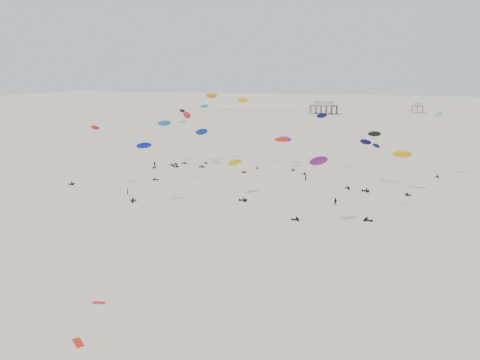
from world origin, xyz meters
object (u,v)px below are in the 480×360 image
(pavilion_small, at_px, (417,108))
(spectator_0, at_px, (128,195))
(pavilion_main, at_px, (324,108))
(rig_4, at_px, (140,163))
(rig_0, at_px, (367,149))
(rig_9, at_px, (366,156))

(pavilion_small, relative_size, spectator_0, 4.12)
(pavilion_main, relative_size, rig_4, 1.39)
(rig_0, distance_m, rig_9, 2.18)
(rig_0, bearing_deg, rig_4, 5.02)
(pavilion_main, xyz_separation_m, rig_4, (-16.28, -262.37, 5.43))
(rig_9, bearing_deg, spectator_0, 129.69)
(pavilion_main, distance_m, rig_9, 232.02)
(pavilion_main, xyz_separation_m, rig_0, (38.36, -228.55, 6.39))
(pavilion_small, xyz_separation_m, rig_0, (-31.64, -258.55, 7.13))
(rig_0, bearing_deg, pavilion_small, -123.71)
(pavilion_small, bearing_deg, rig_0, -96.98)
(rig_0, bearing_deg, rig_9, 19.11)
(pavilion_small, height_order, rig_4, rig_4)
(pavilion_small, relative_size, rig_4, 0.59)
(pavilion_small, xyz_separation_m, spectator_0, (-92.24, -289.11, -3.49))
(pavilion_main, xyz_separation_m, pavilion_small, (70.00, 30.00, -0.74))
(spectator_0, bearing_deg, rig_4, -150.48)
(rig_9, height_order, spectator_0, rig_9)
(rig_4, bearing_deg, rig_9, -165.89)
(pavilion_main, relative_size, rig_0, 1.20)
(rig_4, xyz_separation_m, spectator_0, (-5.96, 3.26, -9.65))
(pavilion_main, xyz_separation_m, spectator_0, (-22.24, -259.11, -4.22))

